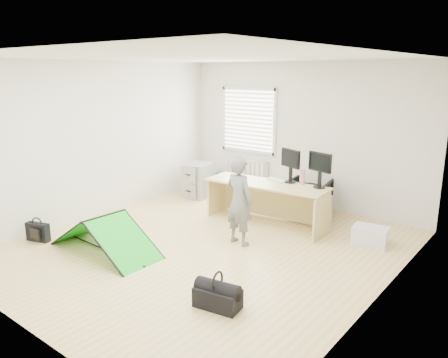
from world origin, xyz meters
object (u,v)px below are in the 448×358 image
Objects in this scene: monitor_left at (291,170)px; duffel_bag at (218,298)px; monitor_right at (320,175)px; laptop_bag at (38,232)px; thermos at (303,177)px; storage_crate at (370,236)px; desk at (266,204)px; person at (239,201)px; office_chair at (309,197)px; kite at (105,234)px; filing_cabinet at (198,180)px.

monitor_left is 3.10m from duffel_bag.
laptop_bag is at bearing -119.97° from monitor_right.
laptop_bag is (-2.58, -3.09, -0.78)m from monitor_left.
thermos is 0.52× the size of storage_crate.
laptop_bag is at bearing -133.74° from desk.
desk is 1.04m from person.
laptop_bag is (-2.80, -3.10, -0.70)m from thermos.
office_chair is 1.41× the size of duffel_bag.
monitor_right is 0.32m from thermos.
monitor_right is at bearing -111.12° from person.
duffel_bag is at bearing 125.45° from person.
laptop_bag is at bearing -132.08° from thermos.
duffel_bag is (0.91, -1.62, -0.55)m from person.
monitor_left reaches higher than laptop_bag.
duffel_bag is at bearing -69.68° from monitor_right.
laptop_bag reaches higher than duffel_bag.
office_chair reaches higher than laptop_bag.
kite reaches higher than storage_crate.
filing_cabinet is 1.37× the size of duffel_bag.
desk is 1.21× the size of kite.
kite reaches higher than laptop_bag.
desk is 1.04m from monitor_right.
storage_crate is 1.30× the size of laptop_bag.
filing_cabinet is at bearing -166.34° from monitor_left.
duffel_bag is at bearing -3.43° from kite.
thermos is at bearing 94.76° from office_chair.
office_chair is 1.93m from person.
office_chair is 3.60m from duffel_bag.
office_chair is at bearing 152.53° from storage_crate.
monitor_left is 0.25× the size of kite.
filing_cabinet reaches higher than duffel_bag.
monitor_right reaches higher than laptop_bag.
kite is at bearing -121.67° from thermos.
kite is (-1.33, -1.43, -0.40)m from person.
person is (-0.34, -1.28, -0.18)m from thermos.
office_chair is 3.64m from kite.
duffel_bag is (3.37, 0.20, -0.03)m from laptop_bag.
filing_cabinet is at bearing 107.55° from kite.
duffel_bag is (0.57, -2.90, -0.73)m from thermos.
monitor_right reaches higher than kite.
thermos is (0.51, 0.30, 0.48)m from desk.
monitor_left is 0.33× the size of person.
laptop_bag is 3.37m from duffel_bag.
monitor_left is 1.30m from person.
thermos reaches higher than office_chair.
filing_cabinet is at bearing 174.10° from thermos.
monitor_right is at bearing 173.91° from storage_crate.
thermos is 4.23m from laptop_bag.
duffel_bag is at bearing -59.72° from filing_cabinet.
filing_cabinet is 2.39m from monitor_left.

